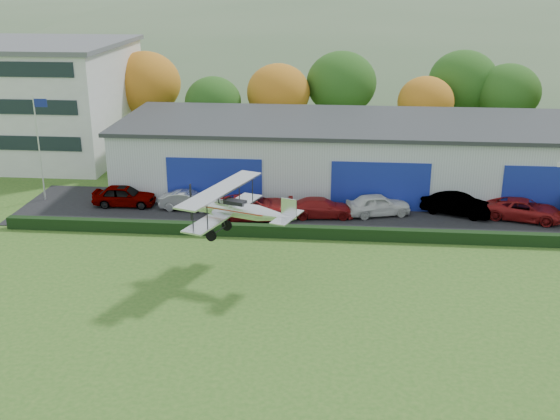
# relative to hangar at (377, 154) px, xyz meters

# --- Properties ---
(ground) EXTENTS (300.00, 300.00, 0.00)m
(ground) POSITION_rel_hangar_xyz_m (-5.00, -27.98, -2.66)
(ground) COLOR #2F5C1D
(ground) RESTS_ON ground
(apron) EXTENTS (48.00, 9.00, 0.05)m
(apron) POSITION_rel_hangar_xyz_m (-2.00, -6.98, -2.63)
(apron) COLOR black
(apron) RESTS_ON ground
(hedge) EXTENTS (46.00, 0.60, 0.80)m
(hedge) POSITION_rel_hangar_xyz_m (-2.00, -11.78, -2.26)
(hedge) COLOR black
(hedge) RESTS_ON ground
(hangar) EXTENTS (40.60, 12.60, 5.30)m
(hangar) POSITION_rel_hangar_xyz_m (0.00, 0.00, 0.00)
(hangar) COLOR #B2B7BC
(hangar) RESTS_ON ground
(office_block) EXTENTS (20.60, 15.60, 10.40)m
(office_block) POSITION_rel_hangar_xyz_m (-33.00, 7.02, 2.56)
(office_block) COLOR silver
(office_block) RESTS_ON ground
(flagpole) EXTENTS (1.05, 0.10, 8.00)m
(flagpole) POSITION_rel_hangar_xyz_m (-24.88, -5.98, 2.13)
(flagpole) COLOR silver
(flagpole) RESTS_ON ground
(tree_belt) EXTENTS (75.70, 13.22, 10.12)m
(tree_belt) POSITION_rel_hangar_xyz_m (-4.15, 12.64, 2.95)
(tree_belt) COLOR #3D2614
(tree_belt) RESTS_ON ground
(distant_hills) EXTENTS (430.00, 196.00, 56.00)m
(distant_hills) POSITION_rel_hangar_xyz_m (-9.38, 112.02, -15.70)
(distant_hills) COLOR #4C6642
(distant_hills) RESTS_ON ground
(car_0) EXTENTS (4.59, 1.92, 1.55)m
(car_0) POSITION_rel_hangar_xyz_m (-18.58, -6.78, -1.83)
(car_0) COLOR gray
(car_0) RESTS_ON apron
(car_1) EXTENTS (4.19, 1.73, 1.35)m
(car_1) POSITION_rel_hangar_xyz_m (-13.70, -7.21, -1.93)
(car_1) COLOR silver
(car_1) RESTS_ON apron
(car_2) EXTENTS (6.22, 3.44, 1.65)m
(car_2) POSITION_rel_hangar_xyz_m (-8.82, -8.58, -1.78)
(car_2) COLOR maroon
(car_2) RESTS_ON apron
(car_3) EXTENTS (4.77, 2.29, 1.34)m
(car_3) POSITION_rel_hangar_xyz_m (-4.11, -7.81, -1.94)
(car_3) COLOR maroon
(car_3) RESTS_ON apron
(car_4) EXTENTS (4.86, 3.00, 1.54)m
(car_4) POSITION_rel_hangar_xyz_m (-0.15, -7.10, -1.83)
(car_4) COLOR silver
(car_4) RESTS_ON apron
(car_5) EXTENTS (5.13, 3.40, 1.60)m
(car_5) POSITION_rel_hangar_xyz_m (5.39, -6.50, -1.81)
(car_5) COLOR gray
(car_5) RESTS_ON apron
(car_6) EXTENTS (5.62, 3.71, 1.44)m
(car_6) POSITION_rel_hangar_xyz_m (9.90, -7.10, -1.89)
(car_6) COLOR maroon
(car_6) RESTS_ON apron
(biplane) EXTENTS (6.61, 7.44, 2.81)m
(biplane) POSITION_rel_hangar_xyz_m (-8.49, -17.91, 1.43)
(biplane) COLOR silver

